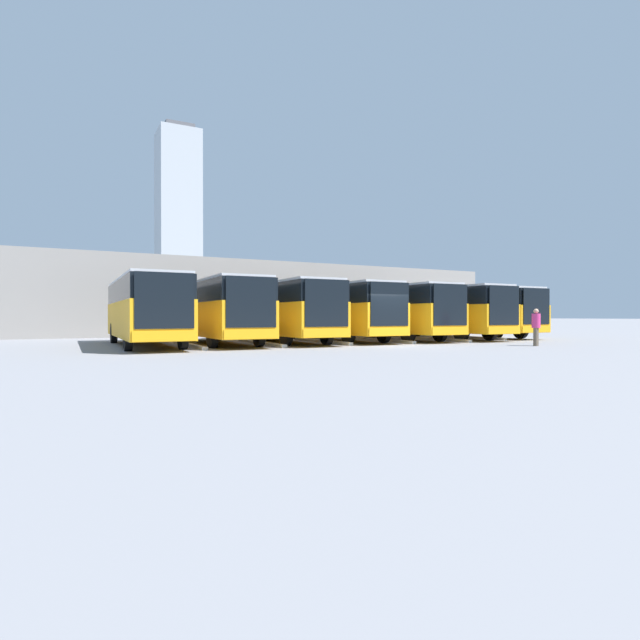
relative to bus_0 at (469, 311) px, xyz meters
The scene contains 17 objects.
ground_plane 12.46m from the bus_0, 29.38° to the left, with size 600.00×600.00×0.00m, color gray.
bus_0 is the anchor object (origin of this frame).
curb_divider_0 2.98m from the bus_0, 42.61° to the left, with size 0.24×6.40×0.15m, color #B2B2AD.
bus_1 3.68m from the bus_0, 13.06° to the left, with size 2.62×11.18×3.22m.
curb_divider_1 6.16m from the bus_0, 24.77° to the left, with size 0.24×6.40×0.15m, color #B2B2AD.
bus_2 7.19m from the bus_0, ahead, with size 2.62×11.18×3.22m.
curb_divider_2 9.38m from the bus_0, 13.85° to the left, with size 0.24×6.40×0.15m, color #B2B2AD.
bus_3 10.75m from the bus_0, ahead, with size 2.62×11.18×3.22m.
curb_divider_3 12.79m from the bus_0, ahead, with size 0.24×6.40×0.15m, color #B2B2AD.
bus_4 14.34m from the bus_0, ahead, with size 2.62×11.18×3.22m.
curb_divider_4 16.34m from the bus_0, ahead, with size 0.24×6.40×0.15m, color #B2B2AD.
bus_5 17.92m from the bus_0, ahead, with size 2.62×11.18×3.22m.
curb_divider_5 19.88m from the bus_0, ahead, with size 0.24×6.40×0.15m, color #B2B2AD.
bus_6 21.51m from the bus_0, ahead, with size 2.62×11.18×3.22m.
pedestrian 10.54m from the bus_0, 62.89° to the left, with size 0.54×0.54×1.79m.
station_building 18.57m from the bus_0, 54.57° to the right, with size 42.46×13.08×5.74m.
office_tower 194.78m from the bus_0, 95.81° to the right, with size 16.92×16.92×82.21m.
Camera 1 is at (14.31, 19.73, 1.42)m, focal length 28.00 mm.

